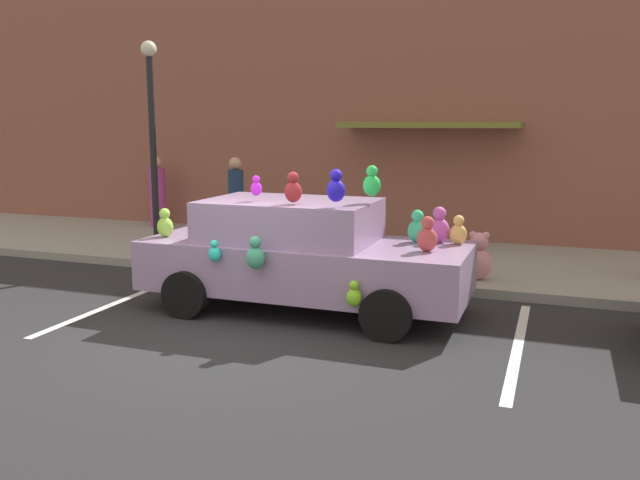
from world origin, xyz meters
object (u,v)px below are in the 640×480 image
(pedestrian_by_lamp, at_px, (236,202))
(teddy_bear_on_sidewalk, at_px, (479,258))
(street_lamp_post, at_px, (152,127))
(pedestrian_walking_past, at_px, (158,195))
(plush_covered_car, at_px, (302,254))

(pedestrian_by_lamp, bearing_deg, teddy_bear_on_sidewalk, -17.40)
(teddy_bear_on_sidewalk, height_order, street_lamp_post, street_lamp_post)
(pedestrian_by_lamp, bearing_deg, pedestrian_walking_past, 155.26)
(plush_covered_car, height_order, street_lamp_post, street_lamp_post)
(street_lamp_post, bearing_deg, plush_covered_car, -28.22)
(pedestrian_walking_past, height_order, pedestrian_by_lamp, pedestrian_by_lamp)
(plush_covered_car, bearing_deg, pedestrian_walking_past, 138.97)
(street_lamp_post, height_order, pedestrian_by_lamp, street_lamp_post)
(pedestrian_by_lamp, bearing_deg, street_lamp_post, -115.79)
(plush_covered_car, height_order, teddy_bear_on_sidewalk, plush_covered_car)
(plush_covered_car, relative_size, pedestrian_by_lamp, 2.54)
(teddy_bear_on_sidewalk, xyz_separation_m, pedestrian_walking_past, (-7.80, 2.85, 0.40))
(teddy_bear_on_sidewalk, relative_size, pedestrian_walking_past, 0.47)
(plush_covered_car, relative_size, pedestrian_walking_past, 2.70)
(plush_covered_car, xyz_separation_m, teddy_bear_on_sidewalk, (2.16, 2.06, -0.30))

